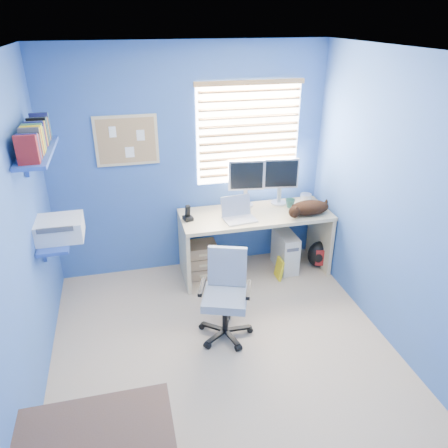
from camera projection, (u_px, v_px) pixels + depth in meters
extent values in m
cube|color=tan|center=(225.00, 352.00, 3.89)|extent=(3.00, 3.20, 0.00)
cube|color=white|center=(225.00, 52.00, 2.80)|extent=(3.00, 3.20, 0.00)
cube|color=#385FA2|center=(190.00, 164.00, 4.74)|extent=(3.00, 0.01, 2.50)
cube|color=#385FA2|center=(310.00, 381.00, 1.94)|extent=(3.00, 0.01, 2.50)
cube|color=#385FA2|center=(15.00, 249.00, 3.03)|extent=(0.01, 3.20, 2.50)
cube|color=#385FA2|center=(398.00, 208.00, 3.66)|extent=(0.01, 3.20, 2.50)
cube|color=#D0B789|center=(254.00, 243.00, 4.96)|extent=(1.65, 0.65, 0.74)
cube|color=silver|center=(240.00, 211.00, 4.59)|extent=(0.36, 0.29, 0.22)
cube|color=silver|center=(246.00, 183.00, 4.87)|extent=(0.41, 0.17, 0.54)
cube|color=silver|center=(280.00, 181.00, 4.93)|extent=(0.41, 0.18, 0.54)
cube|color=black|center=(188.00, 213.00, 4.61)|extent=(0.11, 0.13, 0.17)
imported|color=#2F6A52|center=(290.00, 203.00, 4.92)|extent=(0.10, 0.09, 0.10)
cylinder|color=silver|center=(306.00, 197.00, 5.14)|extent=(0.13, 0.13, 0.07)
ellipsoid|color=black|center=(309.00, 208.00, 4.74)|extent=(0.49, 0.38, 0.16)
cube|color=beige|center=(285.00, 251.00, 5.09)|extent=(0.20, 0.44, 0.45)
cube|color=tan|center=(201.00, 259.00, 4.96)|extent=(0.35, 0.28, 0.41)
cube|color=yellow|center=(279.00, 269.00, 4.93)|extent=(0.03, 0.17, 0.24)
ellipsoid|color=black|center=(319.00, 254.00, 5.14)|extent=(0.33, 0.28, 0.33)
cylinder|color=black|center=(225.00, 332.00, 4.09)|extent=(0.61, 0.61, 0.06)
cylinder|color=black|center=(225.00, 316.00, 4.00)|extent=(0.06, 0.06, 0.32)
cube|color=#A5B1BB|center=(225.00, 298.00, 3.92)|extent=(0.50, 0.50, 0.08)
cube|color=#A5B1BB|center=(227.00, 266.00, 3.99)|extent=(0.35, 0.18, 0.37)
cube|color=white|center=(248.00, 133.00, 4.74)|extent=(1.15, 0.01, 1.10)
cube|color=#C47E46|center=(249.00, 134.00, 4.71)|extent=(1.10, 0.03, 1.00)
cube|color=#D0B789|center=(127.00, 141.00, 4.46)|extent=(0.64, 0.02, 0.52)
cube|color=tan|center=(127.00, 141.00, 4.45)|extent=(0.58, 0.01, 0.46)
cube|color=#2D4EAC|center=(56.00, 240.00, 3.86)|extent=(0.26, 0.55, 0.03)
cube|color=silver|center=(58.00, 229.00, 3.82)|extent=(0.42, 0.34, 0.18)
cube|color=#2D4EAC|center=(37.00, 152.00, 3.50)|extent=(0.24, 0.90, 0.03)
cube|color=navy|center=(33.00, 137.00, 3.45)|extent=(0.15, 0.80, 0.22)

